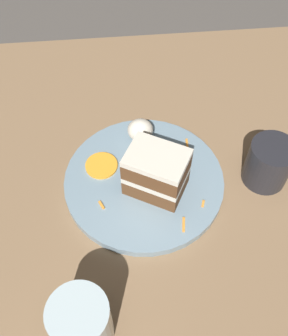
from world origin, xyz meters
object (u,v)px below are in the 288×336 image
Objects in this scene: plate at (144,181)px; cream_dollop at (140,130)px; cake_slice at (156,172)px; orange_garnish at (101,165)px; drinking_glass at (83,324)px; coffee_mug at (269,162)px.

cream_dollop is (0.00, 0.09, 0.03)m from plate.
cake_slice reaches higher than plate.
orange_garnish is (-0.09, 0.05, -0.04)m from cake_slice.
cake_slice is 1.19× the size of drinking_glass.
drinking_glass reaches higher than orange_garnish.
cake_slice reaches higher than drinking_glass.
drinking_glass is at bearing -96.61° from orange_garnish.
cake_slice is 2.03× the size of orange_garnish.
coffee_mug is at bearing 36.34° from drinking_glass.
drinking_glass is (-0.10, -0.24, 0.03)m from plate.
orange_garnish is at bearing -91.51° from cake_slice.
plate is at bearing -108.61° from cake_slice.
plate is 2.83× the size of drinking_glass.
drinking_glass reaches higher than coffee_mug.
cream_dollop is 0.48× the size of drinking_glass.
orange_garnish is 0.29m from coffee_mug.
plate is at bearing -91.37° from cream_dollop.
orange_garnish is (-0.07, 0.03, 0.01)m from plate.
cream_dollop is 0.35m from drinking_glass.
drinking_glass is (-0.03, -0.27, 0.02)m from orange_garnish.
coffee_mug reaches higher than cream_dollop.
cream_dollop is 0.23m from coffee_mug.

